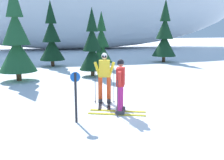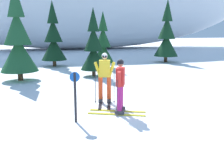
% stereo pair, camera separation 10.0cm
% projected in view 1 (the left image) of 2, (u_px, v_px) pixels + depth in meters
% --- Properties ---
extents(ground_plane, '(120.00, 120.00, 0.00)m').
position_uv_depth(ground_plane, '(144.00, 108.00, 8.53)').
color(ground_plane, white).
extents(skier_red_jacket, '(1.83, 1.10, 1.71)m').
position_uv_depth(skier_red_jacket, '(120.00, 86.00, 7.84)').
color(skier_red_jacket, gold).
rests_on(skier_red_jacket, ground).
extents(skier_yellow_jacket, '(0.82, 1.73, 1.80)m').
position_uv_depth(skier_yellow_jacket, '(104.00, 77.00, 8.96)').
color(skier_yellow_jacket, black).
rests_on(skier_yellow_jacket, ground).
extents(pine_tree_far_left, '(1.88, 1.88, 4.86)m').
position_uv_depth(pine_tree_far_left, '(16.00, 41.00, 12.66)').
color(pine_tree_far_left, '#47301E').
rests_on(pine_tree_far_left, ground).
extents(pine_tree_center_left, '(1.76, 1.76, 4.55)m').
position_uv_depth(pine_tree_center_left, '(52.00, 39.00, 17.69)').
color(pine_tree_center_left, '#47301E').
rests_on(pine_tree_center_left, ground).
extents(pine_tree_center, '(1.46, 1.46, 3.77)m').
position_uv_depth(pine_tree_center, '(92.00, 48.00, 14.00)').
color(pine_tree_center, '#47301E').
rests_on(pine_tree_center, ground).
extents(pine_tree_center_right, '(1.46, 1.46, 3.77)m').
position_uv_depth(pine_tree_center_right, '(101.00, 45.00, 17.00)').
color(pine_tree_center_right, '#47301E').
rests_on(pine_tree_center_right, ground).
extents(pine_tree_far_right, '(1.89, 1.89, 4.89)m').
position_uv_depth(pine_tree_far_right, '(165.00, 36.00, 20.04)').
color(pine_tree_far_right, '#47301E').
rests_on(pine_tree_far_right, ground).
extents(trail_marker_post, '(0.28, 0.07, 1.45)m').
position_uv_depth(trail_marker_post, '(76.00, 94.00, 7.07)').
color(trail_marker_post, black).
rests_on(trail_marker_post, ground).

